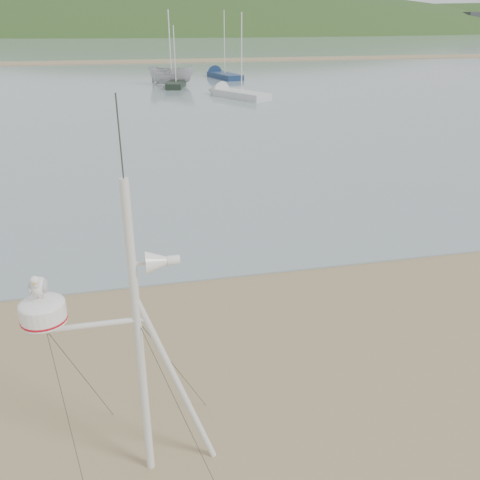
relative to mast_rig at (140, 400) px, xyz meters
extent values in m
plane|color=olive|center=(-0.91, 1.20, -1.20)|extent=(560.00, 560.00, 0.00)
cube|color=gray|center=(-0.91, 133.20, -1.18)|extent=(560.00, 256.00, 0.04)
cube|color=olive|center=(-0.91, 71.20, -1.13)|extent=(560.00, 7.00, 0.07)
ellipsoid|color=#213A17|center=(39.09, 236.20, -23.20)|extent=(400.00, 180.00, 80.00)
ellipsoid|color=#213A17|center=(179.09, 236.20, -16.60)|extent=(300.00, 135.00, 56.00)
cube|color=silver|center=(-36.91, 197.20, 2.80)|extent=(8.40, 6.30, 8.00)
cube|color=silver|center=(-10.91, 197.20, 2.80)|extent=(8.40, 6.30, 8.00)
cube|color=silver|center=(15.09, 197.20, 2.80)|extent=(8.40, 6.30, 8.00)
cube|color=silver|center=(41.09, 197.20, 2.80)|extent=(8.40, 6.30, 8.00)
cube|color=silver|center=(67.09, 197.20, 2.80)|extent=(8.40, 6.30, 8.00)
cube|color=silver|center=(93.09, 197.20, 2.80)|extent=(8.40, 6.30, 8.00)
cube|color=silver|center=(119.09, 197.20, 2.80)|extent=(8.40, 6.30, 8.00)
cube|color=silver|center=(145.09, 197.20, 2.80)|extent=(8.40, 6.30, 8.00)
cylinder|color=silver|center=(0.06, 0.05, 0.85)|extent=(0.10, 0.10, 4.09)
cylinder|color=silver|center=(0.50, 0.05, 0.13)|extent=(0.95, 0.08, 2.69)
cylinder|color=silver|center=(-0.50, 0.05, 1.15)|extent=(1.33, 0.07, 0.07)
cylinder|color=#2D382D|center=(0.06, 0.05, 3.30)|extent=(0.02, 0.02, 0.92)
cube|color=silver|center=(-0.96, 0.05, 1.23)|extent=(0.16, 0.16, 0.09)
cylinder|color=white|center=(-0.96, 0.05, 1.39)|extent=(0.51, 0.51, 0.23)
cylinder|color=#B70D1D|center=(-0.96, 0.05, 1.31)|extent=(0.52, 0.52, 0.03)
ellipsoid|color=white|center=(-0.96, 0.05, 1.50)|extent=(0.51, 0.51, 0.14)
cone|color=white|center=(0.35, 0.05, 1.89)|extent=(0.27, 0.27, 0.27)
cylinder|color=white|center=(0.53, 0.05, 1.89)|extent=(0.14, 0.11, 0.11)
cube|color=silver|center=(0.16, 0.05, 1.89)|extent=(0.20, 0.04, 0.04)
cylinder|color=tan|center=(-0.99, 0.05, 1.61)|extent=(0.01, 0.01, 0.07)
cylinder|color=tan|center=(-0.94, 0.05, 1.61)|extent=(0.01, 0.01, 0.07)
ellipsoid|color=white|center=(-0.96, 0.05, 1.73)|extent=(0.17, 0.28, 0.20)
ellipsoid|color=#ACAEB4|center=(-1.04, 0.04, 1.73)|extent=(0.05, 0.22, 0.13)
ellipsoid|color=#ACAEB4|center=(-0.89, 0.04, 1.73)|extent=(0.05, 0.22, 0.13)
cone|color=white|center=(-0.96, 0.19, 1.71)|extent=(0.09, 0.08, 0.09)
ellipsoid|color=white|center=(-0.96, -0.05, 1.81)|extent=(0.08, 0.08, 0.12)
sphere|color=white|center=(-0.96, -0.08, 1.87)|extent=(0.10, 0.10, 0.10)
cone|color=gold|center=(-0.96, -0.13, 1.86)|extent=(0.02, 0.05, 0.02)
imported|color=silver|center=(4.60, 43.16, 1.11)|extent=(2.37, 2.36, 4.54)
cube|color=black|center=(4.79, 41.28, -0.91)|extent=(2.25, 4.34, 0.50)
cone|color=black|center=(5.41, 43.86, -0.91)|extent=(1.63, 1.72, 1.33)
cylinder|color=silver|center=(4.79, 41.28, 1.62)|extent=(0.08, 0.08, 4.56)
cube|color=#15294C|center=(10.37, 47.43, -0.91)|extent=(2.91, 5.55, 0.50)
cone|color=#15294C|center=(9.56, 50.73, -0.91)|extent=(2.09, 2.20, 1.70)
cylinder|color=silver|center=(10.37, 47.43, 2.25)|extent=(0.08, 0.08, 5.83)
cube|color=silver|center=(8.97, 33.63, -0.91)|extent=(3.84, 5.16, 0.50)
cone|color=silver|center=(7.41, 36.43, -0.91)|extent=(2.25, 2.31, 1.60)
cylinder|color=silver|center=(8.97, 33.63, 2.09)|extent=(0.08, 0.08, 5.51)
camera|label=1|loc=(0.13, -5.22, 4.43)|focal=38.00mm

